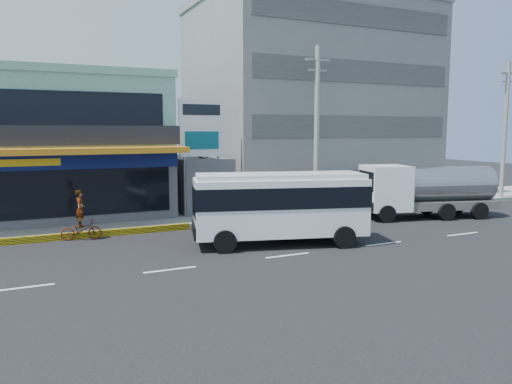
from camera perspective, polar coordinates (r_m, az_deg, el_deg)
ground at (r=20.88m, az=3.64°, el=-7.25°), size 120.00×120.00×0.00m
sidewalk at (r=31.36m, az=3.21°, el=-2.13°), size 70.00×5.00×0.30m
shop_building at (r=31.69m, az=-22.11°, el=4.45°), size 12.40×11.70×8.00m
concrete_building at (r=38.27m, az=5.96°, el=9.79°), size 16.00×12.00×14.00m
gap_structure at (r=31.45m, az=-7.00°, el=0.79°), size 3.00×6.00×3.50m
satellite_dish at (r=30.35m, az=-6.45°, el=4.03°), size 1.50×1.50×0.15m
billboard at (r=28.45m, az=-6.26°, el=6.56°), size 2.60×0.18×6.90m
utility_pole_near at (r=29.66m, az=6.95°, el=7.00°), size 1.60×0.30×10.00m
utility_pole_far at (r=40.53m, az=26.56°, el=6.32°), size 1.60×0.30×10.00m
minibus at (r=22.49m, az=2.76°, el=-1.19°), size 8.12×4.45×3.24m
sedan at (r=24.70m, az=6.43°, el=-3.40°), size 4.18×1.99×1.38m
tanker_truck at (r=31.07m, az=18.66°, el=0.27°), size 8.27×4.29×3.13m
motorcycle_rider at (r=24.98m, az=-19.37°, el=-3.42°), size 1.96×1.03×2.39m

